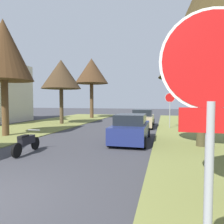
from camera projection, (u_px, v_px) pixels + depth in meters
stop_sign_near at (210, 114)px, 1.61m from camera, size 0.81×0.07×2.98m
stop_sign_far at (170, 103)px, 17.21m from camera, size 0.81×0.35×2.97m
street_tree_right_mid_a at (203, 47)px, 10.02m from camera, size 4.32×4.32×6.44m
street_tree_left_mid_a at (3, 50)px, 13.19m from camera, size 3.68×3.68×7.57m
street_tree_left_mid_b at (61, 75)px, 20.39m from camera, size 3.93×3.93×6.40m
street_tree_left_far at (92, 71)px, 27.67m from camera, size 4.51×4.51×8.05m
parked_sedan_navy at (131, 129)px, 11.64m from camera, size 2.00×4.43×1.57m
parked_sedan_tan at (143, 119)px, 18.40m from camera, size 2.00×4.43×1.57m
parked_motorcycle at (26, 143)px, 8.99m from camera, size 0.60×2.05×0.97m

